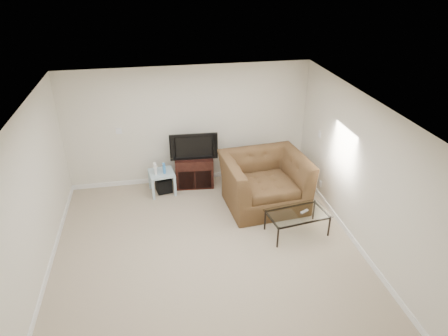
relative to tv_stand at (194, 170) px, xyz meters
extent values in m
plane|color=tan|center=(-0.06, -2.28, -0.33)|extent=(5.00, 5.00, 0.00)
plane|color=white|center=(-0.06, -2.28, 2.17)|extent=(5.00, 5.00, 0.00)
cube|color=silver|center=(-0.06, 0.22, 0.92)|extent=(5.00, 0.02, 2.50)
cube|color=silver|center=(-2.56, -2.28, 0.92)|extent=(0.02, 5.00, 2.50)
cube|color=silver|center=(2.44, -2.28, 0.92)|extent=(0.02, 5.00, 2.50)
cube|color=white|center=(-1.46, 0.21, 0.92)|extent=(0.12, 0.02, 0.12)
cube|color=white|center=(2.43, -0.68, 0.92)|extent=(0.02, 0.09, 0.13)
cube|color=white|center=(2.43, -0.98, -0.03)|extent=(0.02, 0.08, 0.12)
cube|color=black|center=(0.00, -0.04, 0.22)|extent=(0.50, 0.37, 0.07)
imported|color=black|center=(0.00, -0.03, 0.61)|extent=(0.91, 0.22, 0.56)
cube|color=black|center=(-0.67, -0.21, -0.16)|extent=(0.35, 0.35, 0.30)
cube|color=white|center=(-0.81, -0.26, 0.25)|extent=(0.06, 0.16, 0.22)
cube|color=#337FCC|center=(-0.64, -0.24, 0.24)|extent=(0.06, 0.14, 0.19)
imported|color=#4E341C|center=(1.24, -1.03, 0.35)|extent=(1.63, 1.14, 1.35)
cube|color=#B2B2B7|center=(1.68, -2.03, 0.10)|extent=(0.17, 0.12, 0.02)
camera|label=1|loc=(-0.75, -7.44, 4.01)|focal=32.00mm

